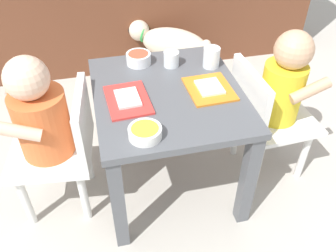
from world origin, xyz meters
The scene contains 11 objects.
ground_plane centered at (0.00, 0.00, 0.00)m, with size 7.00×7.00×0.00m, color #B2ADA3.
dining_table centered at (0.00, 0.00, 0.35)m, with size 0.50×0.56×0.43m.
seated_child_left centered at (-0.41, -0.01, 0.38)m, with size 0.31×0.31×0.62m.
seated_child_right centered at (0.41, -0.01, 0.38)m, with size 0.29×0.29×0.61m.
dog centered at (0.18, 0.74, 0.21)m, with size 0.42×0.35×0.31m.
food_tray_left centered at (-0.14, -0.02, 0.44)m, with size 0.15×0.20×0.02m.
food_tray_right centered at (0.14, -0.02, 0.44)m, with size 0.15×0.18×0.02m.
water_cup_left centered at (0.19, 0.13, 0.46)m, with size 0.06×0.06×0.07m.
water_cup_right centered at (0.05, 0.16, 0.46)m, with size 0.06×0.06×0.06m.
veggie_bowl_near centered at (-0.07, 0.20, 0.45)m, with size 0.09×0.09×0.04m.
cereal_bowl_left_side centered at (-0.11, -0.21, 0.45)m, with size 0.10×0.10×0.03m.
Camera 1 is at (-0.23, -0.99, 1.14)m, focal length 39.09 mm.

